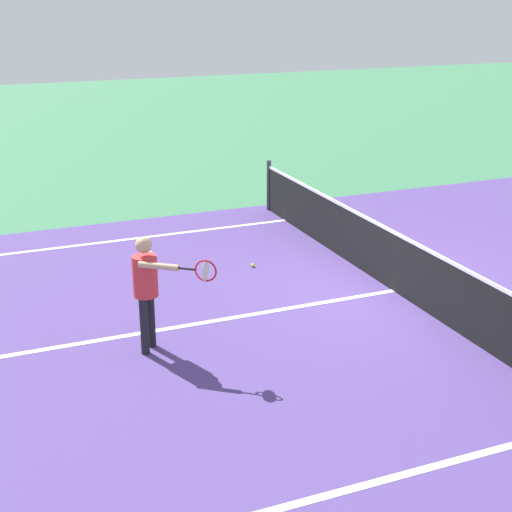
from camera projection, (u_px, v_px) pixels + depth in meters
The scene contains 6 objects.
ground_plane at pixel (394, 291), 11.83m from camera, with size 60.00×60.00×0.00m, color #38724C.
court_surface_inbounds at pixel (394, 291), 11.83m from camera, with size 10.62×24.40×0.00m, color #4C387A.
line_center_service at pixel (200, 323), 10.68m from camera, with size 0.10×6.40×0.01m, color white.
net at pixel (396, 261), 11.66m from camera, with size 10.01×0.09×1.07m.
player_near at pixel (147, 282), 9.58m from camera, with size 0.94×0.87×1.56m.
tennis_ball_near_net at pixel (253, 265), 12.82m from camera, with size 0.07×0.07×0.07m, color #CCE033.
Camera 1 is at (9.30, -6.17, 4.49)m, focal length 52.92 mm.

